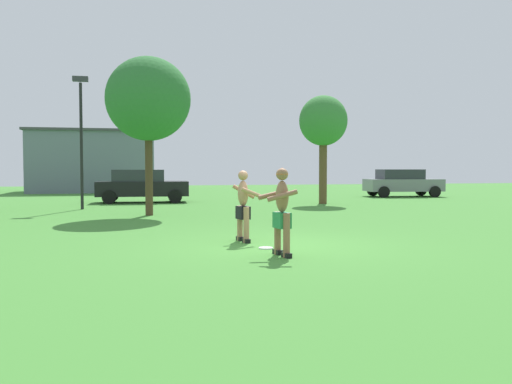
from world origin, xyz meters
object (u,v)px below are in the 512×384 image
at_px(car_black_near_post, 142,185).
at_px(tree_near_building, 148,99).
at_px(frisbee, 266,248).
at_px(tree_left_field, 323,122).
at_px(player_in_black, 243,205).
at_px(car_gray_mid_lot, 402,182).
at_px(lamp_post, 81,127).
at_px(player_with_cap, 282,208).

relative_size(car_black_near_post, tree_near_building, 0.79).
height_order(frisbee, tree_left_field, tree_left_field).
relative_size(player_in_black, tree_left_field, 0.32).
bearing_deg(car_black_near_post, car_gray_mid_lot, 8.02).
bearing_deg(car_black_near_post, tree_near_building, -88.20).
height_order(player_in_black, lamp_post, lamp_post).
xyz_separation_m(tree_left_field, tree_near_building, (-8.01, -4.46, 0.27)).
height_order(frisbee, car_gray_mid_lot, car_gray_mid_lot).
distance_m(frisbee, car_gray_mid_lot, 21.52).
height_order(player_in_black, frisbee, player_in_black).
relative_size(player_with_cap, tree_left_field, 0.33).
height_order(frisbee, tree_near_building, tree_near_building).
height_order(player_in_black, car_gray_mid_lot, player_in_black).
bearing_deg(tree_left_field, car_gray_mid_lot, 36.06).
xyz_separation_m(player_with_cap, car_gray_mid_lot, (12.30, 18.53, -0.09)).
bearing_deg(player_with_cap, frisbee, 94.90).
relative_size(frisbee, car_black_near_post, 0.07).
bearing_deg(player_in_black, tree_near_building, 105.09).
xyz_separation_m(player_in_black, lamp_post, (-4.53, 10.57, 2.45)).
bearing_deg(tree_near_building, player_in_black, -74.91).
distance_m(frisbee, tree_near_building, 9.52).
bearing_deg(player_in_black, player_with_cap, -80.89).
xyz_separation_m(car_gray_mid_lot, tree_near_building, (-14.57, -9.24, 3.22)).
height_order(player_with_cap, car_black_near_post, player_with_cap).
bearing_deg(player_in_black, lamp_post, 113.21).
height_order(frisbee, car_black_near_post, car_black_near_post).
bearing_deg(frisbee, player_with_cap, -85.10).
bearing_deg(tree_left_field, player_in_black, -117.42).
height_order(player_with_cap, lamp_post, lamp_post).
bearing_deg(car_black_near_post, frisbee, -81.12).
xyz_separation_m(player_in_black, frisbee, (0.25, -1.12, -0.82)).
bearing_deg(car_black_near_post, player_with_cap, -81.34).
distance_m(frisbee, tree_left_field, 14.56).
bearing_deg(lamp_post, tree_left_field, 6.03).
bearing_deg(tree_left_field, frisbee, -114.41).
distance_m(player_with_cap, lamp_post, 13.74).
bearing_deg(tree_near_building, tree_left_field, 29.13).
relative_size(frisbee, tree_left_field, 0.06).
bearing_deg(car_gray_mid_lot, car_black_near_post, -171.98).
bearing_deg(player_with_cap, tree_left_field, 67.37).
bearing_deg(player_with_cap, car_black_near_post, 98.66).
distance_m(player_with_cap, car_black_near_post, 16.63).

